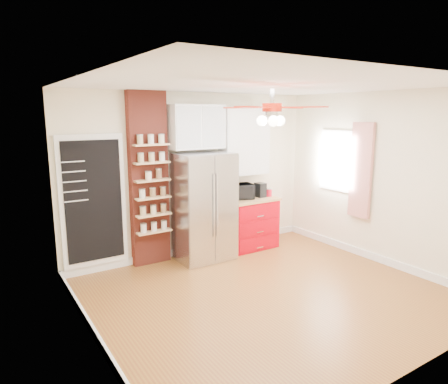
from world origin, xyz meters
TOP-DOWN VIEW (x-y plane):
  - floor at (0.00, 0.00)m, footprint 4.50×4.50m
  - ceiling at (0.00, 0.00)m, footprint 4.50×4.50m
  - wall_back at (0.00, 2.00)m, footprint 4.50×0.02m
  - wall_front at (0.00, -2.00)m, footprint 4.50×0.02m
  - wall_left at (-2.25, 0.00)m, footprint 0.02×4.00m
  - wall_right at (2.25, 0.00)m, footprint 0.02×4.00m
  - chalkboard at (-1.70, 1.96)m, footprint 0.95×0.05m
  - brick_pillar at (-0.85, 1.92)m, footprint 0.60×0.16m
  - fridge at (-0.05, 1.63)m, footprint 0.90×0.70m
  - upper_glass_cabinet at (-0.05, 1.82)m, footprint 0.90×0.35m
  - red_cabinet at (0.92, 1.68)m, footprint 0.94×0.64m
  - upper_shelf_unit at (0.92, 1.85)m, footprint 0.90×0.30m
  - window at (2.23, 0.90)m, footprint 0.04×0.75m
  - curtain at (2.18, 0.35)m, footprint 0.06×0.40m
  - ceiling_fan at (0.00, 0.00)m, footprint 1.40×1.40m
  - toaster_oven at (0.71, 1.71)m, footprint 0.54×0.43m
  - coffee_maker at (1.13, 1.65)m, footprint 0.15×0.19m
  - canister_left at (1.29, 1.60)m, footprint 0.12×0.12m
  - canister_right at (1.28, 1.74)m, footprint 0.11×0.11m
  - pantry_jar_oats at (-0.91, 1.77)m, footprint 0.13×0.13m
  - pantry_jar_beans at (-0.74, 1.79)m, footprint 0.11×0.11m

SIDE VIEW (x-z plane):
  - floor at x=0.00m, z-range 0.00..0.00m
  - red_cabinet at x=0.92m, z-range 0.00..0.90m
  - fridge at x=-0.05m, z-range 0.00..1.75m
  - canister_right at x=1.28m, z-range 0.90..1.03m
  - canister_left at x=1.29m, z-range 0.90..1.03m
  - coffee_maker at x=1.13m, z-range 0.90..1.15m
  - toaster_oven at x=0.71m, z-range 0.90..1.16m
  - chalkboard at x=-1.70m, z-range 0.12..2.08m
  - wall_back at x=0.00m, z-range 0.00..2.70m
  - wall_front at x=0.00m, z-range 0.00..2.70m
  - wall_left at x=-2.25m, z-range 0.00..2.70m
  - wall_right at x=2.25m, z-range 0.00..2.70m
  - brick_pillar at x=-0.85m, z-range 0.00..2.70m
  - pantry_jar_oats at x=-0.91m, z-range 1.37..1.49m
  - pantry_jar_beans at x=-0.74m, z-range 1.37..1.52m
  - curtain at x=2.18m, z-range 0.67..2.23m
  - window at x=2.23m, z-range 1.02..2.08m
  - upper_shelf_unit at x=0.92m, z-range 1.30..2.45m
  - upper_glass_cabinet at x=-0.05m, z-range 1.80..2.50m
  - ceiling_fan at x=0.00m, z-range 2.20..2.65m
  - ceiling at x=0.00m, z-range 2.70..2.70m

